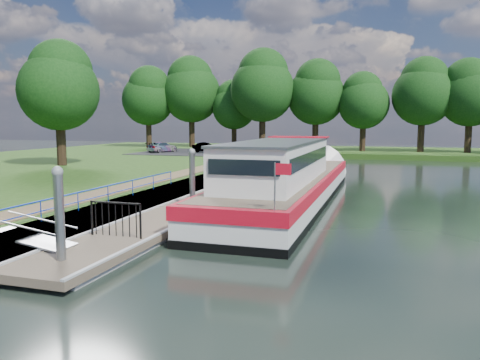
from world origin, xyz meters
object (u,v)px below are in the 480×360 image
(barge, at_px, (290,181))
(car_a, at_px, (223,149))
(pontoon, at_px, (225,195))
(car_b, at_px, (206,147))
(car_c, at_px, (162,147))

(barge, height_order, car_a, barge)
(pontoon, bearing_deg, car_b, 113.55)
(barge, bearing_deg, car_a, 117.18)
(car_b, bearing_deg, car_c, 81.32)
(car_a, bearing_deg, barge, -40.52)
(car_b, bearing_deg, barge, -172.71)
(car_c, bearing_deg, car_b, -147.37)
(pontoon, bearing_deg, car_c, 123.53)
(car_b, height_order, car_c, car_c)
(pontoon, relative_size, car_b, 9.16)
(pontoon, distance_m, car_c, 28.27)
(pontoon, relative_size, barge, 1.42)
(car_a, height_order, car_b, car_a)
(pontoon, height_order, car_b, car_b)
(car_a, bearing_deg, car_c, -162.88)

